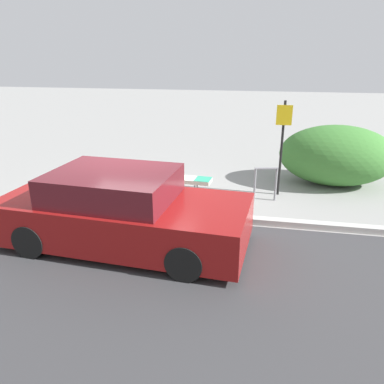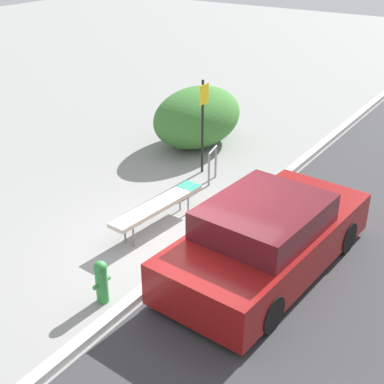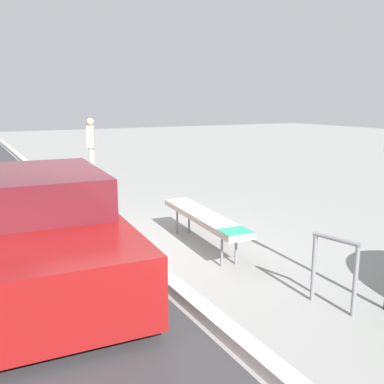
{
  "view_description": "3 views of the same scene",
  "coord_description": "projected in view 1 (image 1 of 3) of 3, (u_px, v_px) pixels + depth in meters",
  "views": [
    {
      "loc": [
        2.66,
        -7.17,
        3.29
      ],
      "look_at": [
        1.32,
        -0.29,
        0.71
      ],
      "focal_mm": 35.0,
      "sensor_mm": 36.0,
      "label": 1
    },
    {
      "loc": [
        -7.0,
        -4.66,
        5.51
      ],
      "look_at": [
        0.3,
        0.27,
        1.05
      ],
      "focal_mm": 50.0,
      "sensor_mm": 36.0,
      "label": 2
    },
    {
      "loc": [
        5.88,
        -2.12,
        2.25
      ],
      "look_at": [
        0.03,
        1.08,
        0.84
      ],
      "focal_mm": 40.0,
      "sensor_mm": 36.0,
      "label": 3
    }
  ],
  "objects": [
    {
      "name": "shrub_hedge",
      "position": [
        336.0,
        155.0,
        9.85
      ],
      "size": [
        2.95,
        2.03,
        1.58
      ],
      "color": "#3D7A33",
      "rests_on": "ground_plane"
    },
    {
      "name": "bike_rack",
      "position": [
        266.0,
        181.0,
        8.79
      ],
      "size": [
        0.55,
        0.18,
        0.83
      ],
      "rotation": [
        0.0,
        0.0,
        0.23
      ],
      "color": "gray",
      "rests_on": "ground_plane"
    },
    {
      "name": "curb",
      "position": [
        135.0,
        211.0,
        8.19
      ],
      "size": [
        60.0,
        0.2,
        0.13
      ],
      "color": "#B7B7B2",
      "rests_on": "ground_plane"
    },
    {
      "name": "ground_plane",
      "position": [
        136.0,
        214.0,
        8.22
      ],
      "size": [
        60.0,
        60.0,
        0.0
      ],
      "primitive_type": "plane",
      "color": "gray"
    },
    {
      "name": "bench",
      "position": [
        164.0,
        178.0,
        9.01
      ],
      "size": [
        2.38,
        0.6,
        0.56
      ],
      "rotation": [
        0.0,
        0.0,
        -0.08
      ],
      "color": "gray",
      "rests_on": "ground_plane"
    },
    {
      "name": "sign_post",
      "position": [
        282.0,
        140.0,
        8.88
      ],
      "size": [
        0.36,
        0.08,
        2.3
      ],
      "color": "black",
      "rests_on": "ground_plane"
    },
    {
      "name": "fire_hydrant",
      "position": [
        58.0,
        184.0,
        8.84
      ],
      "size": [
        0.36,
        0.22,
        0.77
      ],
      "color": "#338C3F",
      "rests_on": "ground_plane"
    },
    {
      "name": "parked_car_near",
      "position": [
        122.0,
        212.0,
        6.72
      ],
      "size": [
        4.55,
        2.18,
        1.38
      ],
      "rotation": [
        0.0,
        0.0,
        -0.07
      ],
      "color": "black",
      "rests_on": "ground_plane"
    }
  ]
}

